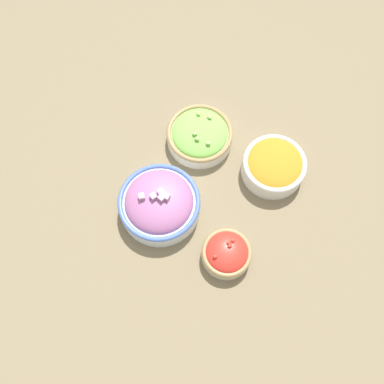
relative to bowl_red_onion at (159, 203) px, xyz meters
The scene contains 5 objects.
ground_plane 0.09m from the bowl_red_onion, 18.98° to the right, with size 3.00×3.00×0.00m, color #75664C.
bowl_red_onion is the anchor object (origin of this frame).
bowl_carrots 0.30m from the bowl_red_onion, 21.95° to the right, with size 0.16×0.16×0.07m.
bowl_lettuce 0.21m from the bowl_red_onion, 21.21° to the left, with size 0.17×0.17×0.07m.
bowl_cherry_tomatoes 0.20m from the bowl_red_onion, 78.74° to the right, with size 0.12×0.12×0.07m.
Camera 1 is at (-0.25, -0.28, 1.00)m, focal length 40.00 mm.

